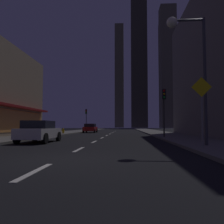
{
  "coord_description": "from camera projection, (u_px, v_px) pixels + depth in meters",
  "views": [
    {
      "loc": [
        2.22,
        -7.52,
        1.11
      ],
      "look_at": [
        0.0,
        28.58,
        3.28
      ],
      "focal_mm": 36.95,
      "sensor_mm": 36.0,
      "label": 1
    }
  ],
  "objects": [
    {
      "name": "skyscraper_distant_mid",
      "position": [
        139.0,
        56.0,
        126.31
      ],
      "size": [
        8.6,
        7.16,
        78.65
      ],
      "primitive_type": "cube",
      "color": "#333026",
      "rests_on": "ground"
    },
    {
      "name": "traffic_light_near_right",
      "position": [
        164.0,
        102.0,
        19.97
      ],
      "size": [
        0.32,
        0.48,
        4.2
      ],
      "color": "#2D2D2D",
      "rests_on": "sidewalk_right"
    },
    {
      "name": "sidewalk_left",
      "position": [
        73.0,
        132.0,
        39.88
      ],
      "size": [
        4.0,
        76.0,
        0.15
      ],
      "primitive_type": "cube",
      "color": "#605E59",
      "rests_on": "ground"
    },
    {
      "name": "sidewalk_right",
      "position": [
        154.0,
        132.0,
        39.02
      ],
      "size": [
        4.0,
        76.0,
        0.15
      ],
      "primitive_type": "cube",
      "color": "#605E59",
      "rests_on": "ground"
    },
    {
      "name": "skyscraper_distant_short",
      "position": [
        164.0,
        75.0,
        134.64
      ],
      "size": [
        5.13,
        7.28,
        61.82
      ],
      "primitive_type": "cube",
      "color": "#39372B",
      "rests_on": "ground"
    },
    {
      "name": "car_parked_near",
      "position": [
        39.0,
        131.0,
        15.42
      ],
      "size": [
        1.98,
        4.24,
        1.45
      ],
      "color": "silver",
      "rests_on": "ground"
    },
    {
      "name": "traffic_light_far_left",
      "position": [
        86.0,
        115.0,
        44.52
      ],
      "size": [
        0.32,
        0.48,
        4.2
      ],
      "color": "#2D2D2D",
      "rests_on": "sidewalk_left"
    },
    {
      "name": "skyscraper_distant_tall",
      "position": [
        119.0,
        76.0,
        148.24
      ],
      "size": [
        5.62,
        6.98,
        66.51
      ],
      "primitive_type": "cube",
      "color": "#5E5946",
      "rests_on": "ground"
    },
    {
      "name": "street_lamp_right",
      "position": [
        188.0,
        48.0,
        11.77
      ],
      "size": [
        1.96,
        0.56,
        6.58
      ],
      "color": "#38383D",
      "rests_on": "sidewalk_right"
    },
    {
      "name": "car_parked_far",
      "position": [
        90.0,
        128.0,
        37.37
      ],
      "size": [
        1.98,
        4.24,
        1.45
      ],
      "color": "#B21919",
      "rests_on": "ground"
    },
    {
      "name": "lane_marking_center",
      "position": [
        107.0,
        135.0,
        26.29
      ],
      "size": [
        0.16,
        43.8,
        0.01
      ],
      "color": "silver",
      "rests_on": "ground"
    },
    {
      "name": "fire_hydrant_far_left",
      "position": [
        63.0,
        131.0,
        29.68
      ],
      "size": [
        0.42,
        0.3,
        0.65
      ],
      "color": "gold",
      "rests_on": "sidewalk_left"
    },
    {
      "name": "skyscraper_distant_slender",
      "position": [
        168.0,
        67.0,
        120.46
      ],
      "size": [
        8.14,
        8.26,
        63.97
      ],
      "primitive_type": "cube",
      "color": "#514D3D",
      "rests_on": "ground"
    },
    {
      "name": "ground_plane",
      "position": [
        113.0,
        133.0,
        39.44
      ],
      "size": [
        78.0,
        136.0,
        0.1
      ],
      "primitive_type": "cube",
      "color": "black"
    },
    {
      "name": "pedestrian_crossing_sign",
      "position": [
        202.0,
        106.0,
        10.29
      ],
      "size": [
        0.91,
        0.08,
        3.15
      ],
      "color": "slate",
      "rests_on": "sidewalk_right"
    }
  ]
}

